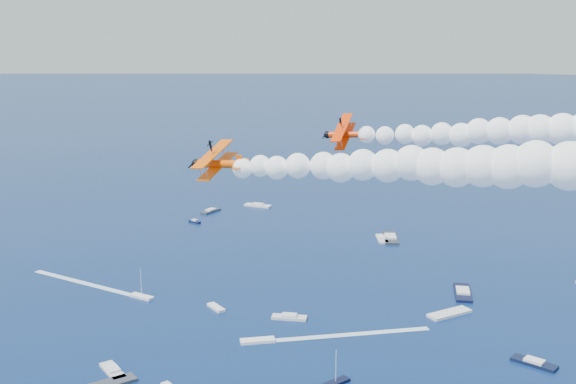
% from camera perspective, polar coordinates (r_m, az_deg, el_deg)
% --- Properties ---
extents(biplane_lead, '(7.20, 8.76, 7.59)m').
position_cam_1_polar(biplane_lead, '(105.46, 4.59, 4.50)').
color(biplane_lead, '#F43505').
extents(biplane_trail, '(7.64, 9.30, 7.43)m').
position_cam_1_polar(biplane_trail, '(88.89, -5.43, 2.19)').
color(biplane_trail, '#F85505').
extents(smoke_trail_lead, '(52.65, 8.93, 9.62)m').
position_cam_1_polar(smoke_trail_lead, '(100.89, 19.16, 4.53)').
color(smoke_trail_lead, white).
extents(smoke_trail_trail, '(52.55, 7.26, 9.62)m').
position_cam_1_polar(smoke_trail_trail, '(79.09, 11.45, 2.05)').
color(smoke_trail_trail, white).
extents(spectator_boats, '(215.82, 158.68, 0.70)m').
position_cam_1_polar(spectator_boats, '(194.69, 9.54, -8.89)').
color(spectator_boats, black).
rests_on(spectator_boats, ground).
extents(boat_wakes, '(245.51, 60.41, 0.04)m').
position_cam_1_polar(boat_wakes, '(162.53, 8.44, -13.66)').
color(boat_wakes, white).
rests_on(boat_wakes, ground).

